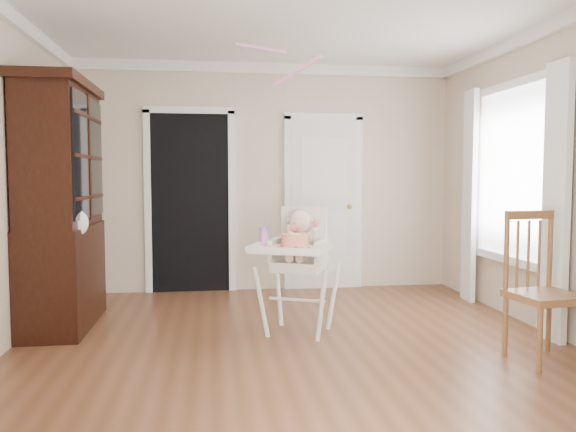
{
  "coord_description": "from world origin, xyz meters",
  "views": [
    {
      "loc": [
        -0.65,
        -4.23,
        1.36
      ],
      "look_at": [
        -0.01,
        0.44,
        1.03
      ],
      "focal_mm": 35.0,
      "sensor_mm": 36.0,
      "label": 1
    }
  ],
  "objects": [
    {
      "name": "floor",
      "position": [
        0.0,
        0.0,
        0.0
      ],
      "size": [
        5.0,
        5.0,
        0.0
      ],
      "primitive_type": "plane",
      "color": "brown",
      "rests_on": "ground"
    },
    {
      "name": "wall_back",
      "position": [
        0.0,
        2.5,
        1.35
      ],
      "size": [
        4.5,
        0.0,
        4.5
      ],
      "primitive_type": "plane",
      "rotation": [
        1.57,
        0.0,
        0.0
      ],
      "color": "beige",
      "rests_on": "floor"
    },
    {
      "name": "wall_right",
      "position": [
        2.25,
        0.0,
        1.35
      ],
      "size": [
        0.0,
        5.0,
        5.0
      ],
      "primitive_type": "plane",
      "rotation": [
        1.57,
        0.0,
        -1.57
      ],
      "color": "beige",
      "rests_on": "floor"
    },
    {
      "name": "crown_molding",
      "position": [
        0.0,
        0.0,
        2.64
      ],
      "size": [
        4.5,
        5.0,
        0.12
      ],
      "primitive_type": null,
      "color": "white",
      "rests_on": "ceiling"
    },
    {
      "name": "doorway",
      "position": [
        -0.9,
        2.48,
        1.11
      ],
      "size": [
        1.06,
        0.05,
        2.22
      ],
      "color": "black",
      "rests_on": "wall_back"
    },
    {
      "name": "closet_door",
      "position": [
        0.7,
        2.48,
        1.02
      ],
      "size": [
        0.96,
        0.09,
        2.13
      ],
      "color": "white",
      "rests_on": "wall_back"
    },
    {
      "name": "window_right",
      "position": [
        2.18,
        0.8,
        1.29
      ],
      "size": [
        0.13,
        1.84,
        2.3
      ],
      "color": "white",
      "rests_on": "wall_right"
    },
    {
      "name": "high_chair",
      "position": [
        0.09,
        0.53,
        0.69
      ],
      "size": [
        0.9,
        0.98,
        1.12
      ],
      "rotation": [
        0.0,
        0.0,
        -0.43
      ],
      "color": "white",
      "rests_on": "floor"
    },
    {
      "name": "baby",
      "position": [
        0.11,
        0.56,
        0.84
      ],
      "size": [
        0.29,
        0.31,
        0.46
      ],
      "rotation": [
        0.0,
        0.0,
        -0.43
      ],
      "color": "beige",
      "rests_on": "high_chair"
    },
    {
      "name": "cake",
      "position": [
        0.01,
        0.26,
        0.84
      ],
      "size": [
        0.27,
        0.27,
        0.12
      ],
      "color": "silver",
      "rests_on": "high_chair"
    },
    {
      "name": "sippy_cup",
      "position": [
        -0.21,
        0.53,
        0.86
      ],
      "size": [
        0.08,
        0.08,
        0.2
      ],
      "rotation": [
        0.0,
        0.0,
        -0.43
      ],
      "color": "pink",
      "rests_on": "high_chair"
    },
    {
      "name": "china_cabinet",
      "position": [
        -1.99,
        1.04,
        1.11
      ],
      "size": [
        0.58,
        1.31,
        2.22
      ],
      "color": "black",
      "rests_on": "floor"
    },
    {
      "name": "dining_chair",
      "position": [
        1.77,
        -0.42,
        0.52
      ],
      "size": [
        0.5,
        0.5,
        1.1
      ],
      "rotation": [
        0.0,
        0.0,
        0.11
      ],
      "color": "brown",
      "rests_on": "floor"
    },
    {
      "name": "streamer",
      "position": [
        -0.28,
        -0.02,
        2.31
      ],
      "size": [
        0.35,
        0.38,
        0.15
      ],
      "primitive_type": null,
      "rotation": [
        0.26,
        0.0,
        0.75
      ],
      "color": "pink",
      "rests_on": "ceiling"
    }
  ]
}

